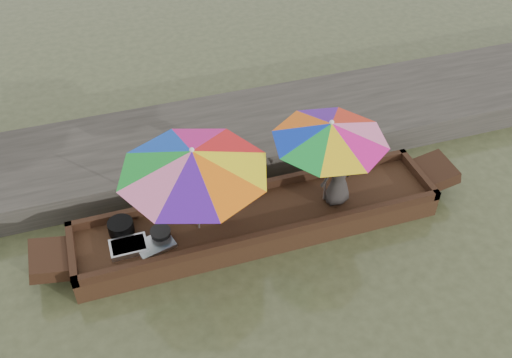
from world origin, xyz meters
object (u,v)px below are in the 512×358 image
object	(u,v)px
cooking_pot	(121,227)
umbrella_bow	(196,190)
supply_bag	(226,204)
charcoal_grill	(161,234)
umbrella_stern	(327,162)
vendor	(339,174)
tray_scallop	(155,245)
tray_crayfish	(129,247)
boat_hull	(258,222)

from	to	relation	value
cooking_pot	umbrella_bow	xyz separation A→B (m)	(1.14, -0.28, 0.67)
cooking_pot	supply_bag	distance (m)	1.64
charcoal_grill	umbrella_stern	world-z (taller)	umbrella_stern
vendor	umbrella_bow	bearing A→B (deg)	-14.18
charcoal_grill	supply_bag	size ratio (longest dim) A/B	1.04
tray_scallop	umbrella_bow	distance (m)	1.04
tray_scallop	charcoal_grill	world-z (taller)	charcoal_grill
umbrella_stern	tray_scallop	bearing A→B (deg)	-176.52
tray_crayfish	umbrella_bow	distance (m)	1.31
tray_scallop	umbrella_stern	xyz separation A→B (m)	(2.78, 0.17, 0.74)
boat_hull	cooking_pot	bearing A→B (deg)	172.44
vendor	boat_hull	bearing A→B (deg)	-15.90
charcoal_grill	umbrella_stern	size ratio (longest dim) A/B	0.17
umbrella_bow	umbrella_stern	world-z (taller)	same
boat_hull	umbrella_bow	size ratio (longest dim) A/B	2.63
tray_crayfish	umbrella_stern	world-z (taller)	umbrella_stern
tray_scallop	supply_bag	distance (m)	1.29
umbrella_bow	umbrella_stern	bearing A→B (deg)	0.00
boat_hull	supply_bag	world-z (taller)	supply_bag
cooking_pot	charcoal_grill	world-z (taller)	cooking_pot
supply_bag	umbrella_stern	bearing A→B (deg)	-9.23
vendor	umbrella_stern	world-z (taller)	umbrella_stern
boat_hull	charcoal_grill	distance (m)	1.56
tray_crayfish	supply_bag	distance (m)	1.63
supply_bag	vendor	xyz separation A→B (m)	(1.74, -0.35, 0.43)
tray_scallop	cooking_pot	bearing A→B (deg)	133.92
supply_bag	umbrella_bow	distance (m)	0.85
boat_hull	tray_crayfish	bearing A→B (deg)	-177.21
umbrella_stern	cooking_pot	bearing A→B (deg)	175.06
cooking_pot	umbrella_stern	world-z (taller)	umbrella_stern
cooking_pot	supply_bag	world-z (taller)	supply_bag
supply_bag	umbrella_stern	size ratio (longest dim) A/B	0.16
vendor	umbrella_bow	xyz separation A→B (m)	(-2.24, 0.09, 0.21)
cooking_pot	vendor	world-z (taller)	vendor
cooking_pot	charcoal_grill	distance (m)	0.63
boat_hull	charcoal_grill	world-z (taller)	charcoal_grill
cooking_pot	tray_scallop	world-z (taller)	cooking_pot
boat_hull	supply_bag	bearing A→B (deg)	150.56
umbrella_bow	tray_crayfish	bearing A→B (deg)	-174.79
boat_hull	umbrella_stern	bearing A→B (deg)	0.00
cooking_pot	charcoal_grill	bearing A→B (deg)	-28.92
charcoal_grill	supply_bag	world-z (taller)	supply_bag
tray_crayfish	tray_scallop	size ratio (longest dim) A/B	1.00
tray_scallop	supply_bag	size ratio (longest dim) A/B	1.96
charcoal_grill	supply_bag	xyz separation A→B (m)	(1.09, 0.28, 0.06)
boat_hull	tray_scallop	xyz separation A→B (m)	(-1.66, -0.17, 0.21)
tray_crayfish	charcoal_grill	size ratio (longest dim) A/B	1.87
tray_crayfish	charcoal_grill	xyz separation A→B (m)	(0.49, 0.07, 0.02)
charcoal_grill	umbrella_bow	world-z (taller)	umbrella_bow
boat_hull	tray_scallop	world-z (taller)	tray_scallop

